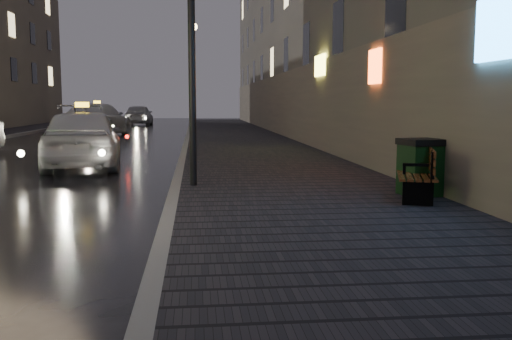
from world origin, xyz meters
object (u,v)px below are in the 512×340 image
Objects in this scene: lamp_far at (194,65)px; car_far at (139,115)px; trash_bin at (421,167)px; taxi_mid at (98,120)px; taxi_far at (82,119)px; bench at (420,173)px; lamp_near at (191,11)px; taxi_near at (83,138)px.

car_far is at bearing 103.74° from lamp_far.
trash_bin is 22.88m from taxi_mid.
trash_bin is at bearing 120.52° from taxi_mid.
bench is at bearing -66.90° from taxi_far.
lamp_near is 5.13m from trash_bin.
lamp_near is 20.21m from taxi_mid.
car_far is at bearing 92.21° from trash_bin.
trash_bin is 9.30m from taxi_near.
taxi_near reaches higher than car_far.
lamp_far is 1.01× the size of taxi_far.
trash_bin is at bearing 84.21° from bench.
taxi_mid is at bearing 102.20° from trash_bin.
lamp_far reaches higher than car_far.
trash_bin is 0.17× the size of taxi_mid.
taxi_mid reaches higher than car_far.
trash_bin is (0.15, 0.33, 0.07)m from bench.
lamp_near is at bearing 146.49° from trash_bin.
taxi_near is 29.04m from car_far.
car_far is at bearing -94.24° from taxi_near.
trash_bin is at bearing -77.38° from lamp_far.
lamp_near is 1.10× the size of taxi_near.
taxi_mid is 6.58m from taxi_far.
lamp_near is 5.34× the size of trash_bin.
lamp_far is 18.59m from bench.
taxi_far is 1.12× the size of car_far.
lamp_near is at bearing 116.04° from taxi_near.
lamp_far is at bearing 153.44° from taxi_mid.
taxi_mid is (-9.00, 21.03, 0.20)m from trash_bin.
lamp_far reaches higher than taxi_far.
lamp_near and lamp_far have the same top height.
taxi_near is 1.03× the size of car_far.
bench is at bearing -124.92° from trash_bin.
lamp_far is at bearing 120.12° from bench.
trash_bin reaches higher than bench.
car_far is (-1.34, 29.01, -0.02)m from taxi_near.
lamp_far is 6.63m from taxi_mid.
lamp_far is at bearing 90.00° from lamp_near.
lamp_far reaches higher than taxi_mid.
taxi_near is 14.96m from taxi_mid.
car_far is at bearing 97.30° from lamp_near.
bench is (3.80, -17.97, -2.90)m from lamp_far.
taxi_mid reaches higher than taxi_far.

